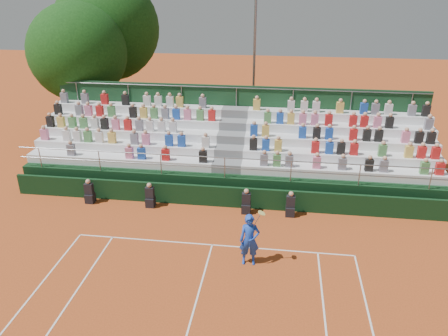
# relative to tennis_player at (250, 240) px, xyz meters

# --- Properties ---
(ground) EXTENTS (90.00, 90.00, 0.00)m
(ground) POSITION_rel_tennis_player_xyz_m (-1.54, 0.98, -1.01)
(ground) COLOR #B44C1E
(ground) RESTS_ON ground
(courtside_wall) EXTENTS (20.00, 0.15, 1.00)m
(courtside_wall) POSITION_rel_tennis_player_xyz_m (-1.54, 4.18, -0.51)
(courtside_wall) COLOR black
(courtside_wall) RESTS_ON ground
(line_officials) EXTENTS (9.67, 0.40, 1.19)m
(line_officials) POSITION_rel_tennis_player_xyz_m (-2.89, 3.73, -0.53)
(line_officials) COLOR black
(line_officials) RESTS_ON ground
(grandstand) EXTENTS (20.00, 5.20, 4.40)m
(grandstand) POSITION_rel_tennis_player_xyz_m (-1.53, 7.42, 0.09)
(grandstand) COLOR black
(grandstand) RESTS_ON ground
(tennis_player) EXTENTS (0.92, 0.55, 2.22)m
(tennis_player) POSITION_rel_tennis_player_xyz_m (0.00, 0.00, 0.00)
(tennis_player) COLOR blue
(tennis_player) RESTS_ON ground
(tree_west) EXTENTS (5.85, 5.85, 8.46)m
(tree_west) POSITION_rel_tennis_player_xyz_m (-11.43, 12.00, 4.52)
(tree_west) COLOR #3D2B16
(tree_west) RESTS_ON ground
(tree_east) EXTENTS (6.88, 6.88, 10.02)m
(tree_east) POSITION_rel_tennis_player_xyz_m (-10.87, 15.52, 5.56)
(tree_east) COLOR #3D2B16
(tree_east) RESTS_ON ground
(floodlight_mast) EXTENTS (0.60, 0.25, 9.11)m
(floodlight_mast) POSITION_rel_tennis_player_xyz_m (-0.92, 13.77, 4.24)
(floodlight_mast) COLOR gray
(floodlight_mast) RESTS_ON ground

